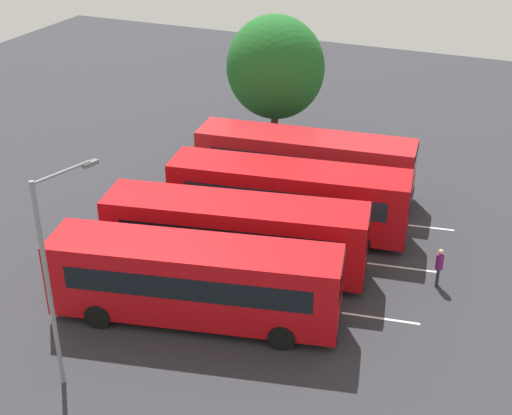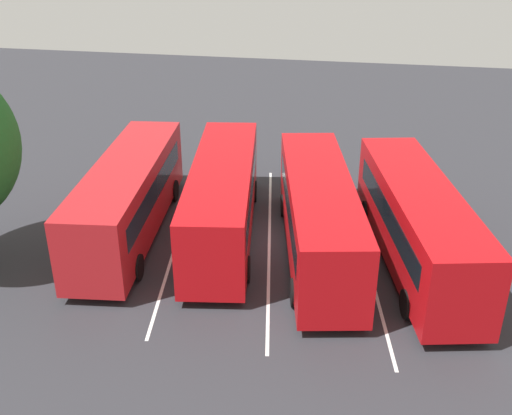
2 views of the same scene
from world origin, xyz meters
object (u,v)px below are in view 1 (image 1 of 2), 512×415
Objects in this scene: pedestrian at (439,264)px; bus_center_left at (236,234)px; bus_center_right at (289,197)px; street_lamp at (53,271)px; depot_tree at (275,67)px; bus_far_right at (305,163)px; bus_far_left at (195,280)px.

bus_center_left is at bearing 11.97° from pedestrian.
bus_center_right is at bearing 67.07° from bus_center_left.
bus_center_left is 9.35m from street_lamp.
street_lamp is (-10.76, -10.83, 3.41)m from pedestrian.
depot_tree is (-1.03, 21.98, 0.52)m from street_lamp.
pedestrian is at bearing -42.99° from bus_far_right.
depot_tree is at bearing 89.26° from bus_far_left.
depot_tree is at bearing 119.10° from bus_far_right.
depot_tree reaches higher than street_lamp.
pedestrian is 0.22× the size of depot_tree.
bus_center_left is 1.00× the size of bus_center_right.
bus_center_right is 7.70m from pedestrian.
bus_far_right is at bearing 89.68° from bus_center_right.
bus_center_left is 1.48× the size of street_lamp.
bus_center_right is 10.69m from depot_tree.
bus_far_left is 6.04m from street_lamp.
depot_tree reaches higher than bus_far_right.
pedestrian is (8.22, 6.03, -0.78)m from bus_far_left.
bus_far_left is 17.83m from depot_tree.
bus_center_right is at bearing -64.62° from depot_tree.
bus_center_left is 8.10m from bus_far_right.
street_lamp is at bearing -130.42° from bus_far_left.
street_lamp is 0.97× the size of depot_tree.
street_lamp reaches higher than bus_far_left.
bus_center_left is at bearing 0.62° from street_lamp.
bus_far_right is 9.96m from pedestrian.
depot_tree is (-4.38, 9.23, 3.14)m from bus_center_right.
bus_far_right is (-0.59, 3.96, 0.00)m from bus_center_right.
bus_far_left reaches higher than pedestrian.
depot_tree is (-3.58, 17.18, 3.14)m from bus_far_left.
bus_center_right and bus_far_right have the same top height.
bus_center_right is 1.47× the size of street_lamp.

